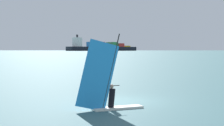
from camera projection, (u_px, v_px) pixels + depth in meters
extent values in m
plane|color=#386066|center=(125.00, 101.00, 20.75)|extent=(4000.00, 4000.00, 0.00)
cube|color=white|center=(118.00, 108.00, 17.91)|extent=(2.87, 1.37, 0.12)
cylinder|color=black|center=(111.00, 71.00, 17.68)|extent=(1.00, 0.31, 3.93)
cube|color=#268CD8|center=(98.00, 75.00, 17.40)|extent=(2.37, 0.66, 3.83)
cylinder|color=black|center=(105.00, 86.00, 17.58)|extent=(1.60, 0.45, 0.04)
cylinder|color=black|center=(112.00, 98.00, 17.75)|extent=(0.49, 0.41, 1.03)
sphere|color=tan|center=(112.00, 86.00, 17.73)|extent=(0.22, 0.22, 0.22)
cube|color=black|center=(103.00, 49.00, 731.17)|extent=(161.19, 96.80, 8.80)
cube|color=silver|center=(77.00, 42.00, 695.61)|extent=(20.26, 25.48, 19.03)
cylinder|color=black|center=(77.00, 36.00, 695.10)|extent=(4.00, 4.00, 6.00)
cube|color=#1E66AD|center=(92.00, 44.00, 716.17)|extent=(24.68, 29.11, 10.40)
cube|color=red|center=(99.00, 44.00, 725.69)|extent=(24.68, 29.11, 10.40)
cube|color=#59388C|center=(106.00, 46.00, 735.36)|extent=(24.68, 29.11, 2.60)
cube|color=#2D8C47|center=(112.00, 44.00, 744.71)|extent=(24.68, 29.11, 10.40)
cube|color=red|center=(118.00, 45.00, 754.28)|extent=(24.68, 29.11, 7.80)
cube|color=gold|center=(125.00, 46.00, 763.90)|extent=(24.68, 29.11, 2.60)
cube|color=#4C564C|center=(206.00, 45.00, 1221.22)|extent=(872.92, 394.55, 37.48)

